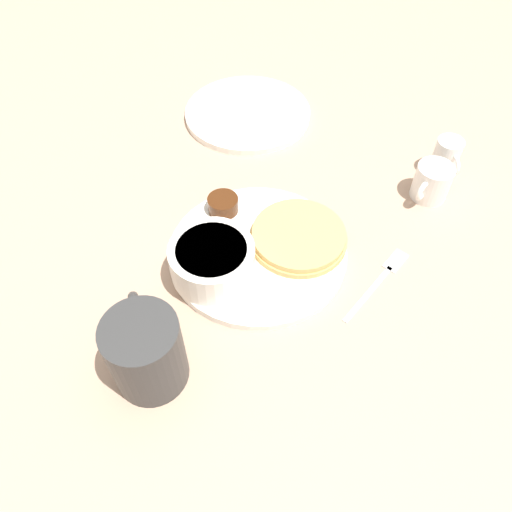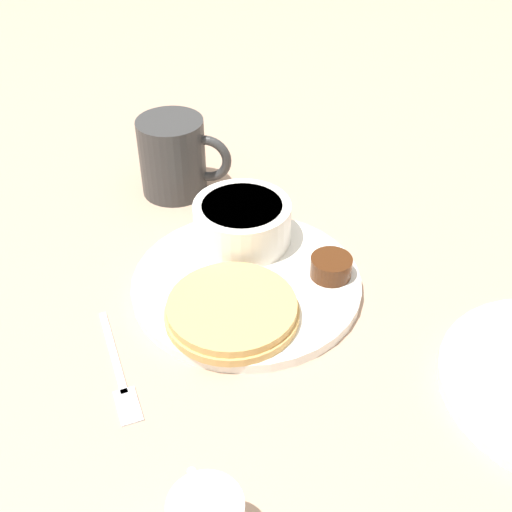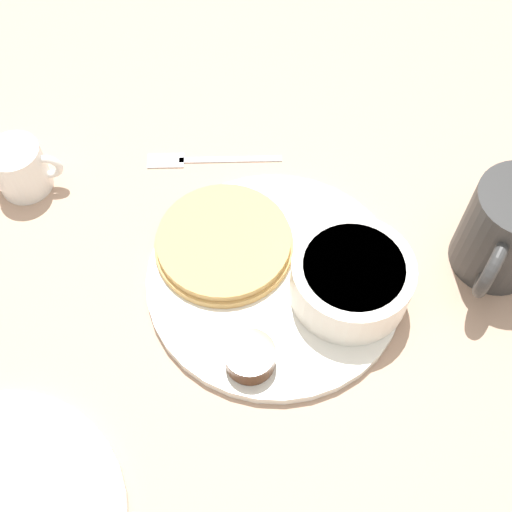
{
  "view_description": "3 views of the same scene",
  "coord_description": "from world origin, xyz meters",
  "px_view_note": "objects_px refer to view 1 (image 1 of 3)",
  "views": [
    {
      "loc": [
        0.35,
        0.28,
        0.55
      ],
      "look_at": [
        0.02,
        0.01,
        0.02
      ],
      "focal_mm": 35.0,
      "sensor_mm": 36.0,
      "label": 1
    },
    {
      "loc": [
        -0.5,
        0.19,
        0.47
      ],
      "look_at": [
        -0.0,
        -0.01,
        0.04
      ],
      "focal_mm": 45.0,
      "sensor_mm": 36.0,
      "label": 2
    },
    {
      "loc": [
        -0.03,
        -0.31,
        0.55
      ],
      "look_at": [
        -0.02,
        0.01,
        0.03
      ],
      "focal_mm": 45.0,
      "sensor_mm": 36.0,
      "label": 3
    }
  ],
  "objects_px": {
    "bowl": "(212,260)",
    "fork": "(383,276)",
    "plate": "(258,252)",
    "creamer_pitcher_near": "(432,182)",
    "creamer_pitcher_far": "(446,157)",
    "coffee_mug": "(146,351)"
  },
  "relations": [
    {
      "from": "creamer_pitcher_near",
      "to": "coffee_mug",
      "type": "bearing_deg",
      "value": -14.2
    },
    {
      "from": "bowl",
      "to": "creamer_pitcher_near",
      "type": "height_order",
      "value": "bowl"
    },
    {
      "from": "coffee_mug",
      "to": "creamer_pitcher_near",
      "type": "relative_size",
      "value": 1.38
    },
    {
      "from": "bowl",
      "to": "fork",
      "type": "distance_m",
      "value": 0.23
    },
    {
      "from": "plate",
      "to": "creamer_pitcher_near",
      "type": "relative_size",
      "value": 3.1
    },
    {
      "from": "creamer_pitcher_far",
      "to": "plate",
      "type": "bearing_deg",
      "value": -21.46
    },
    {
      "from": "creamer_pitcher_near",
      "to": "creamer_pitcher_far",
      "type": "height_order",
      "value": "creamer_pitcher_far"
    },
    {
      "from": "plate",
      "to": "creamer_pitcher_near",
      "type": "xyz_separation_m",
      "value": [
        -0.26,
        0.13,
        0.02
      ]
    },
    {
      "from": "bowl",
      "to": "creamer_pitcher_near",
      "type": "distance_m",
      "value": 0.36
    },
    {
      "from": "bowl",
      "to": "fork",
      "type": "relative_size",
      "value": 0.75
    },
    {
      "from": "creamer_pitcher_far",
      "to": "fork",
      "type": "relative_size",
      "value": 0.43
    },
    {
      "from": "plate",
      "to": "coffee_mug",
      "type": "height_order",
      "value": "coffee_mug"
    },
    {
      "from": "plate",
      "to": "coffee_mug",
      "type": "distance_m",
      "value": 0.22
    },
    {
      "from": "plate",
      "to": "coffee_mug",
      "type": "bearing_deg",
      "value": 3.42
    },
    {
      "from": "creamer_pitcher_far",
      "to": "bowl",
      "type": "bearing_deg",
      "value": -20.85
    },
    {
      "from": "creamer_pitcher_near",
      "to": "bowl",
      "type": "bearing_deg",
      "value": -25.46
    },
    {
      "from": "coffee_mug",
      "to": "creamer_pitcher_far",
      "type": "xyz_separation_m",
      "value": [
        -0.54,
        0.11,
        -0.02
      ]
    },
    {
      "from": "bowl",
      "to": "creamer_pitcher_far",
      "type": "relative_size",
      "value": 1.74
    },
    {
      "from": "creamer_pitcher_near",
      "to": "creamer_pitcher_far",
      "type": "bearing_deg",
      "value": -173.52
    },
    {
      "from": "bowl",
      "to": "creamer_pitcher_far",
      "type": "xyz_separation_m",
      "value": [
        -0.39,
        0.15,
        -0.01
      ]
    },
    {
      "from": "plate",
      "to": "bowl",
      "type": "distance_m",
      "value": 0.08
    },
    {
      "from": "bowl",
      "to": "creamer_pitcher_near",
      "type": "xyz_separation_m",
      "value": [
        -0.33,
        0.16,
        -0.01
      ]
    }
  ]
}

